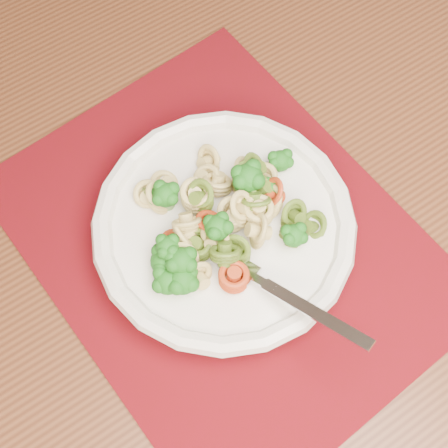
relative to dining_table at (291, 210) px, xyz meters
The scene contains 5 objects.
dining_table is the anchor object (origin of this frame).
placemat 0.15m from the dining_table, 98.60° to the right, with size 0.43×0.34×0.00m, color #5D0412.
pasta_bowl 0.17m from the dining_table, 99.15° to the right, with size 0.25×0.25×0.05m.
pasta_broccoli_heap 0.18m from the dining_table, 99.15° to the right, with size 0.21×0.21×0.06m, color tan, non-canonical shape.
fork 0.20m from the dining_table, 79.46° to the right, with size 0.19×0.02×0.01m, color silver, non-canonical shape.
Camera 1 is at (-0.41, 0.33, 1.33)m, focal length 50.00 mm.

